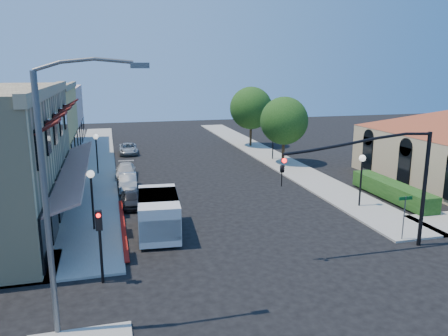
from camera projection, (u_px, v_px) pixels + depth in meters
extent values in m
plane|color=black|center=(288.00, 276.00, 19.49)|extent=(120.00, 120.00, 0.00)
cube|color=gray|center=(96.00, 162.00, 42.72)|extent=(3.50, 50.00, 0.12)
cube|color=gray|center=(265.00, 154.00, 47.10)|extent=(3.50, 50.00, 0.12)
cube|color=maroon|center=(123.00, 228.00, 25.30)|extent=(0.25, 10.00, 0.06)
cube|color=tan|center=(49.00, 90.00, 25.44)|extent=(0.50, 18.20, 0.60)
cube|color=#561416|center=(74.00, 169.00, 26.77)|extent=(1.75, 17.00, 0.67)
cube|color=#4D120F|center=(49.00, 126.00, 19.30)|extent=(1.02, 1.50, 0.60)
cube|color=#4D120F|center=(57.00, 118.00, 22.51)|extent=(1.02, 1.50, 0.60)
cube|color=#4D120F|center=(63.00, 112.00, 25.71)|extent=(1.02, 1.50, 0.60)
cube|color=#4D120F|center=(67.00, 107.00, 28.91)|extent=(1.02, 1.50, 0.60)
cube|color=#4D120F|center=(71.00, 103.00, 32.11)|extent=(1.02, 1.50, 0.60)
cube|color=black|center=(45.00, 237.00, 19.81)|extent=(0.12, 2.60, 2.60)
cube|color=black|center=(54.00, 213.00, 23.01)|extent=(0.12, 2.60, 2.60)
cube|color=black|center=(60.00, 195.00, 26.22)|extent=(0.12, 2.60, 2.60)
cube|color=black|center=(65.00, 182.00, 29.42)|extent=(0.12, 2.60, 2.60)
cube|color=black|center=(69.00, 171.00, 32.62)|extent=(0.12, 2.60, 2.60)
cube|color=tan|center=(16.00, 128.00, 39.25)|extent=(10.00, 12.00, 7.60)
cube|color=beige|center=(36.00, 117.00, 50.62)|extent=(10.00, 12.00, 7.00)
cube|color=black|center=(404.00, 165.00, 33.54)|extent=(0.12, 1.40, 2.80)
cube|color=black|center=(367.00, 153.00, 38.25)|extent=(0.12, 1.40, 2.80)
cube|color=#1A4212|center=(391.00, 199.00, 30.90)|extent=(1.40, 8.00, 1.10)
cylinder|color=#312313|center=(283.00, 153.00, 42.18)|extent=(0.28, 0.28, 2.10)
sphere|color=#1A4212|center=(284.00, 121.00, 41.48)|extent=(4.56, 4.56, 4.56)
cylinder|color=#312313|center=(251.00, 137.00, 51.58)|extent=(0.28, 0.28, 2.27)
sphere|color=#1A4212|center=(251.00, 108.00, 50.82)|extent=(4.94, 4.94, 4.94)
cylinder|color=black|center=(424.00, 190.00, 22.23)|extent=(0.20, 0.20, 6.00)
cylinder|color=black|center=(360.00, 143.00, 20.68)|extent=(7.80, 0.14, 0.14)
imported|color=black|center=(283.00, 166.00, 19.90)|extent=(0.20, 0.16, 1.00)
sphere|color=#FF0C0C|center=(284.00, 161.00, 19.67)|extent=(0.22, 0.22, 0.22)
cylinder|color=black|center=(101.00, 250.00, 18.56)|extent=(0.12, 0.12, 3.00)
cube|color=black|center=(99.00, 220.00, 18.11)|extent=(0.28, 0.22, 0.85)
sphere|color=#FF0C0C|center=(98.00, 216.00, 17.94)|extent=(0.18, 0.18, 0.18)
cylinder|color=#595B5E|center=(46.00, 212.00, 14.22)|extent=(0.20, 0.20, 9.00)
cylinder|color=#595B5E|center=(84.00, 62.00, 13.54)|extent=(3.00, 0.12, 0.12)
cube|color=#595B5E|center=(140.00, 65.00, 13.98)|extent=(0.60, 0.25, 0.18)
cylinder|color=#595B5E|center=(404.00, 219.00, 23.16)|extent=(0.06, 0.06, 2.50)
cube|color=#0C591E|center=(406.00, 198.00, 22.90)|extent=(0.80, 0.04, 0.18)
cylinder|color=black|center=(93.00, 204.00, 24.54)|extent=(0.12, 0.12, 3.20)
sphere|color=white|center=(91.00, 174.00, 24.15)|extent=(0.44, 0.44, 0.44)
cylinder|color=black|center=(97.00, 157.00, 37.73)|extent=(0.12, 0.12, 3.20)
sphere|color=white|center=(96.00, 137.00, 37.34)|extent=(0.44, 0.44, 0.44)
cylinder|color=black|center=(361.00, 184.00, 28.80)|extent=(0.12, 0.12, 3.20)
sphere|color=white|center=(362.00, 158.00, 28.41)|extent=(0.44, 0.44, 0.44)
cylinder|color=black|center=(273.00, 144.00, 43.87)|extent=(0.12, 0.12, 3.20)
sphere|color=white|center=(273.00, 127.00, 43.48)|extent=(0.44, 0.44, 0.44)
cube|color=silver|center=(159.00, 213.00, 24.26)|extent=(2.54, 5.13, 2.03)
cube|color=silver|center=(160.00, 229.00, 22.22)|extent=(2.14, 0.84, 1.13)
cube|color=black|center=(159.00, 216.00, 22.48)|extent=(1.92, 0.27, 1.02)
cube|color=black|center=(158.00, 203.00, 24.47)|extent=(2.40, 3.10, 1.02)
cylinder|color=black|center=(142.00, 240.00, 22.65)|extent=(0.34, 0.77, 0.75)
cylinder|color=black|center=(142.00, 218.00, 25.90)|extent=(0.34, 0.77, 0.75)
cylinder|color=black|center=(179.00, 237.00, 22.98)|extent=(0.34, 0.77, 0.75)
cylinder|color=black|center=(174.00, 216.00, 26.23)|extent=(0.34, 0.77, 0.75)
imported|color=black|center=(131.00, 199.00, 29.12)|extent=(1.31, 3.16, 1.07)
imported|color=gray|center=(128.00, 182.00, 33.21)|extent=(1.46, 3.81, 1.24)
imported|color=#BBBBB9|center=(126.00, 171.00, 36.99)|extent=(1.92, 4.07, 1.15)
imported|color=#A1A4A6|center=(128.00, 149.00, 47.19)|extent=(1.94, 4.15, 1.15)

